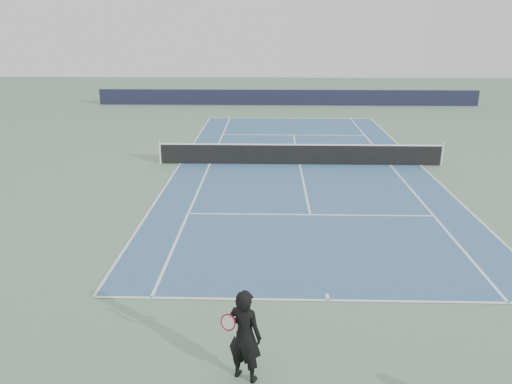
{
  "coord_description": "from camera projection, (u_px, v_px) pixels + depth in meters",
  "views": [
    {
      "loc": [
        -1.39,
        -22.05,
        6.05
      ],
      "look_at": [
        -1.8,
        -7.29,
        1.1
      ],
      "focal_mm": 35.0,
      "sensor_mm": 36.0,
      "label": 1
    }
  ],
  "objects": [
    {
      "name": "ground",
      "position": [
        300.0,
        165.0,
        22.79
      ],
      "size": [
        80.0,
        80.0,
        0.0
      ],
      "primitive_type": "plane",
      "color": "slate"
    },
    {
      "name": "court_surface",
      "position": [
        300.0,
        164.0,
        22.79
      ],
      "size": [
        10.97,
        23.77,
        0.01
      ],
      "primitive_type": "cube",
      "color": "#396287",
      "rests_on": "ground"
    },
    {
      "name": "tennis_net",
      "position": [
        300.0,
        154.0,
        22.63
      ],
      "size": [
        12.9,
        0.1,
        1.07
      ],
      "color": "silver",
      "rests_on": "ground"
    },
    {
      "name": "windscreen_far",
      "position": [
        287.0,
        97.0,
        39.55
      ],
      "size": [
        30.0,
        0.25,
        1.2
      ],
      "primitive_type": "cube",
      "color": "black",
      "rests_on": "ground"
    },
    {
      "name": "tennis_player",
      "position": [
        245.0,
        335.0,
        8.73
      ],
      "size": [
        0.86,
        0.71,
        1.78
      ],
      "color": "black",
      "rests_on": "ground"
    }
  ]
}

